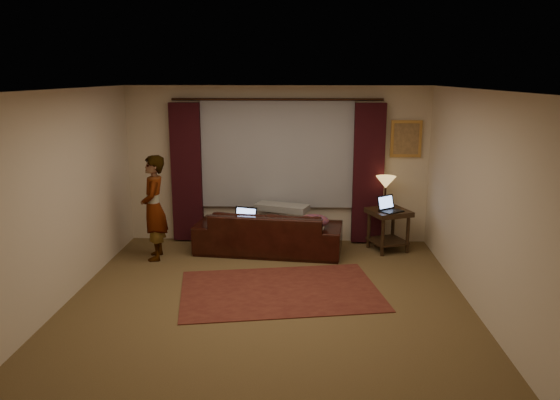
{
  "coord_description": "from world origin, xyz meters",
  "views": [
    {
      "loc": [
        0.41,
        -6.46,
        2.76
      ],
      "look_at": [
        0.1,
        1.2,
        1.0
      ],
      "focal_mm": 35.0,
      "sensor_mm": 36.0,
      "label": 1
    }
  ],
  "objects_px": {
    "sofa": "(269,224)",
    "tiffany_lamp": "(385,192)",
    "laptop_table": "(392,204)",
    "end_table": "(388,230)",
    "person": "(154,208)",
    "laptop_sofa": "(242,218)"
  },
  "relations": [
    {
      "from": "sofa",
      "to": "person",
      "type": "xyz_separation_m",
      "value": [
        -1.72,
        -0.39,
        0.34
      ]
    },
    {
      "from": "laptop_sofa",
      "to": "tiffany_lamp",
      "type": "relative_size",
      "value": 0.78
    },
    {
      "from": "sofa",
      "to": "person",
      "type": "relative_size",
      "value": 1.43
    },
    {
      "from": "sofa",
      "to": "tiffany_lamp",
      "type": "bearing_deg",
      "value": -163.27
    },
    {
      "from": "sofa",
      "to": "laptop_table",
      "type": "xyz_separation_m",
      "value": [
        1.92,
        0.03,
        0.33
      ]
    },
    {
      "from": "sofa",
      "to": "tiffany_lamp",
      "type": "xyz_separation_m",
      "value": [
        1.86,
        0.32,
        0.46
      ]
    },
    {
      "from": "laptop_sofa",
      "to": "person",
      "type": "distance_m",
      "value": 1.35
    },
    {
      "from": "tiffany_lamp",
      "to": "laptop_table",
      "type": "height_order",
      "value": "tiffany_lamp"
    },
    {
      "from": "person",
      "to": "sofa",
      "type": "bearing_deg",
      "value": 92.55
    },
    {
      "from": "end_table",
      "to": "person",
      "type": "xyz_separation_m",
      "value": [
        -3.62,
        -0.54,
        0.46
      ]
    },
    {
      "from": "laptop_table",
      "to": "person",
      "type": "bearing_deg",
      "value": 148.64
    },
    {
      "from": "end_table",
      "to": "person",
      "type": "relative_size",
      "value": 0.42
    },
    {
      "from": "laptop_table",
      "to": "end_table",
      "type": "bearing_deg",
      "value": 60.08
    },
    {
      "from": "tiffany_lamp",
      "to": "end_table",
      "type": "bearing_deg",
      "value": -76.09
    },
    {
      "from": "person",
      "to": "laptop_sofa",
      "type": "bearing_deg",
      "value": 90.84
    },
    {
      "from": "tiffany_lamp",
      "to": "person",
      "type": "bearing_deg",
      "value": -168.74
    },
    {
      "from": "laptop_table",
      "to": "person",
      "type": "distance_m",
      "value": 3.66
    },
    {
      "from": "end_table",
      "to": "laptop_table",
      "type": "xyz_separation_m",
      "value": [
        0.02,
        -0.12,
        0.46
      ]
    },
    {
      "from": "sofa",
      "to": "laptop_sofa",
      "type": "distance_m",
      "value": 0.45
    },
    {
      "from": "laptop_sofa",
      "to": "end_table",
      "type": "height_order",
      "value": "laptop_sofa"
    },
    {
      "from": "tiffany_lamp",
      "to": "laptop_table",
      "type": "relative_size",
      "value": 1.39
    },
    {
      "from": "tiffany_lamp",
      "to": "person",
      "type": "height_order",
      "value": "person"
    }
  ]
}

